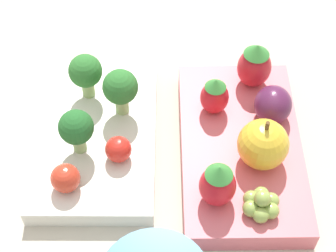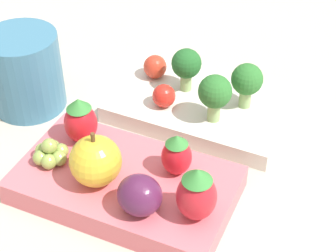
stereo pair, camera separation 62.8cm
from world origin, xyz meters
name	(u,v)px [view 1 (the left image)]	position (x,y,z in m)	size (l,w,h in m)	color
ground_plane	(168,149)	(0.00, 0.00, 0.00)	(4.00, 4.00, 0.00)	#BCB29E
bento_box_savoury	(97,134)	(0.00, 0.07, 0.01)	(0.20, 0.14, 0.02)	silver
bento_box_fruit	(240,147)	(0.00, -0.07, 0.01)	(0.21, 0.14, 0.02)	#DB6670
broccoli_floret_0	(120,88)	(0.03, 0.05, 0.05)	(0.03, 0.03, 0.05)	#93B770
broccoli_floret_1	(86,72)	(0.04, 0.09, 0.05)	(0.03, 0.03, 0.05)	#93B770
broccoli_floret_2	(76,128)	(-0.02, 0.08, 0.05)	(0.03, 0.03, 0.05)	#93B770
cherry_tomato_0	(118,149)	(-0.03, 0.04, 0.03)	(0.02, 0.02, 0.02)	red
cherry_tomato_1	(65,178)	(-0.06, 0.08, 0.03)	(0.03, 0.03, 0.03)	red
apple	(263,144)	(-0.02, -0.09, 0.05)	(0.05, 0.05, 0.05)	gold
strawberry_0	(215,96)	(0.04, -0.04, 0.04)	(0.03, 0.03, 0.04)	red
strawberry_1	(218,184)	(-0.06, -0.05, 0.05)	(0.03, 0.03, 0.05)	red
strawberry_2	(255,65)	(0.08, -0.08, 0.05)	(0.03, 0.03, 0.05)	red
plum	(273,105)	(0.03, -0.10, 0.04)	(0.04, 0.04, 0.03)	#511E42
grape_cluster	(261,204)	(-0.07, -0.09, 0.03)	(0.03, 0.03, 0.02)	#8EA84C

